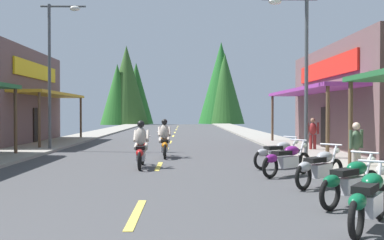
% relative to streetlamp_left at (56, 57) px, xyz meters
% --- Properties ---
extents(ground, '(10.28, 82.04, 0.10)m').
position_rel_streetlamp_left_xyz_m(ground, '(5.24, 5.64, -4.51)').
color(ground, '#424244').
extents(sidewalk_left, '(2.68, 82.04, 0.12)m').
position_rel_streetlamp_left_xyz_m(sidewalk_left, '(-1.24, 5.64, -4.40)').
color(sidewalk_left, gray).
rests_on(sidewalk_left, ground).
extents(sidewalk_right, '(2.68, 82.04, 0.12)m').
position_rel_streetlamp_left_xyz_m(sidewalk_right, '(11.72, 5.64, -4.40)').
color(sidewalk_right, gray).
rests_on(sidewalk_right, ground).
extents(centerline_dashes, '(0.16, 57.63, 0.01)m').
position_rel_streetlamp_left_xyz_m(centerline_dashes, '(5.24, 9.42, -4.46)').
color(centerline_dashes, '#E0C64C').
rests_on(centerline_dashes, ground).
extents(streetlamp_left, '(2.13, 0.30, 6.97)m').
position_rel_streetlamp_left_xyz_m(streetlamp_left, '(0.00, 0.00, 0.00)').
color(streetlamp_left, '#474C51').
rests_on(streetlamp_left, ground).
extents(streetlamp_right, '(2.13, 0.30, 6.26)m').
position_rel_streetlamp_left_xyz_m(streetlamp_right, '(10.46, -4.26, -0.39)').
color(streetlamp_right, '#474C51').
rests_on(streetlamp_right, ground).
extents(motorcycle_parked_right_0, '(1.34, 1.79, 1.04)m').
position_rel_streetlamp_left_xyz_m(motorcycle_parked_right_0, '(9.00, -14.27, -3.98)').
color(motorcycle_parked_right_0, black).
rests_on(motorcycle_parked_right_0, ground).
extents(motorcycle_parked_right_1, '(1.72, 1.43, 1.04)m').
position_rel_streetlamp_left_xyz_m(motorcycle_parked_right_1, '(9.38, -12.50, -3.98)').
color(motorcycle_parked_right_1, black).
rests_on(motorcycle_parked_right_1, ground).
extents(motorcycle_parked_right_2, '(1.66, 1.51, 1.04)m').
position_rel_streetlamp_left_xyz_m(motorcycle_parked_right_2, '(9.45, -10.30, -3.98)').
color(motorcycle_parked_right_2, black).
rests_on(motorcycle_parked_right_2, ground).
extents(motorcycle_parked_right_3, '(1.74, 1.41, 1.04)m').
position_rel_streetlamp_left_xyz_m(motorcycle_parked_right_3, '(9.07, -8.44, -3.98)').
color(motorcycle_parked_right_3, black).
rests_on(motorcycle_parked_right_3, ground).
extents(motorcycle_parked_right_4, '(1.88, 1.19, 1.04)m').
position_rel_streetlamp_left_xyz_m(motorcycle_parked_right_4, '(9.19, -6.69, -3.98)').
color(motorcycle_parked_right_4, black).
rests_on(motorcycle_parked_right_4, ground).
extents(rider_cruising_lead, '(0.60, 2.14, 1.57)m').
position_rel_streetlamp_left_xyz_m(rider_cruising_lead, '(4.67, -6.47, -3.81)').
color(rider_cruising_lead, black).
rests_on(rider_cruising_lead, ground).
extents(rider_cruising_trailing, '(0.60, 2.14, 1.57)m').
position_rel_streetlamp_left_xyz_m(rider_cruising_trailing, '(5.30, -3.16, -3.81)').
color(rider_cruising_trailing, black).
rests_on(rider_cruising_trailing, ground).
extents(pedestrian_by_shop, '(0.49, 0.41, 1.56)m').
position_rel_streetlamp_left_xyz_m(pedestrian_by_shop, '(10.95, -8.76, -3.57)').
color(pedestrian_by_shop, '#B2A599').
rests_on(pedestrian_by_shop, ground).
extents(pedestrian_browsing, '(0.57, 0.28, 1.58)m').
position_rel_streetlamp_left_xyz_m(pedestrian_browsing, '(12.09, -0.66, -3.56)').
color(pedestrian_browsing, maroon).
rests_on(pedestrian_browsing, ground).
extents(treeline_backdrop, '(22.47, 12.11, 13.42)m').
position_rel_streetlamp_left_xyz_m(treeline_backdrop, '(5.24, 49.27, 1.44)').
color(treeline_backdrop, '#315723').
rests_on(treeline_backdrop, ground).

